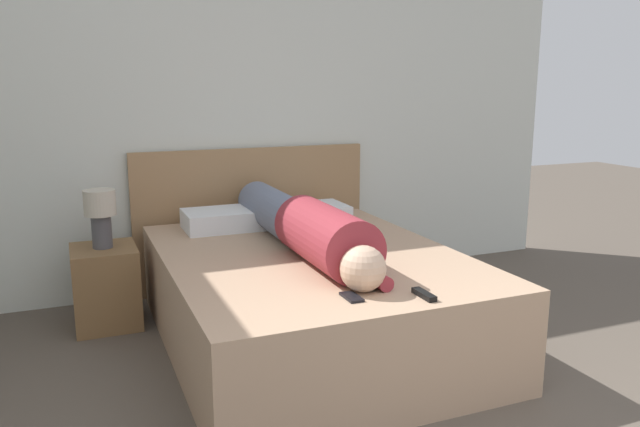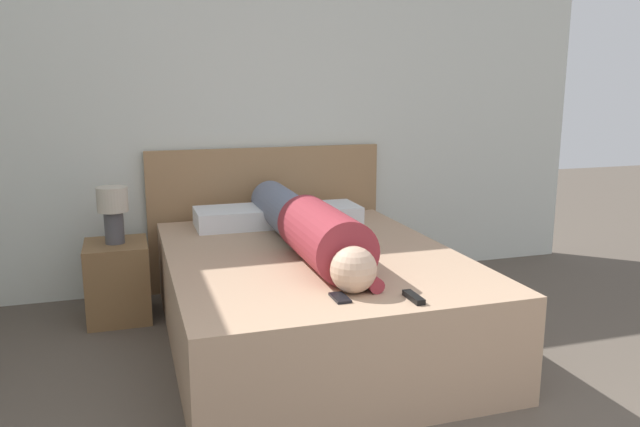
% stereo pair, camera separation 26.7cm
% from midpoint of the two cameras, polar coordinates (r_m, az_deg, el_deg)
% --- Properties ---
extents(wall_back, '(5.16, 0.06, 2.60)m').
position_cam_midpoint_polar(wall_back, '(4.42, -4.54, 10.04)').
color(wall_back, silver).
rests_on(wall_back, ground_plane).
extents(bed, '(1.55, 2.01, 0.52)m').
position_cam_midpoint_polar(bed, '(3.51, 1.45, -7.73)').
color(bed, tan).
rests_on(bed, ground_plane).
extents(headboard, '(1.67, 0.04, 0.99)m').
position_cam_midpoint_polar(headboard, '(4.47, -3.15, -0.30)').
color(headboard, '#A37A51').
rests_on(headboard, ground_plane).
extents(nightstand, '(0.37, 0.41, 0.48)m').
position_cam_midpoint_polar(nightstand, '(4.02, -16.20, -5.95)').
color(nightstand, brown).
rests_on(nightstand, ground_plane).
extents(table_lamp, '(0.18, 0.18, 0.35)m').
position_cam_midpoint_polar(table_lamp, '(3.91, -16.58, 0.40)').
color(table_lamp, '#4C4C51').
rests_on(table_lamp, nightstand).
extents(person_lying, '(0.31, 1.75, 0.31)m').
position_cam_midpoint_polar(person_lying, '(3.42, 1.07, -1.23)').
color(person_lying, '#DBB293').
rests_on(person_lying, bed).
extents(pillow_near_headboard, '(0.49, 0.35, 0.12)m').
position_cam_midpoint_polar(pillow_near_headboard, '(4.04, -6.01, -0.41)').
color(pillow_near_headboard, white).
rests_on(pillow_near_headboard, bed).
extents(pillow_second, '(0.47, 0.35, 0.11)m').
position_cam_midpoint_polar(pillow_second, '(4.20, 2.09, 0.03)').
color(pillow_second, white).
rests_on(pillow_second, bed).
extents(tv_remote, '(0.04, 0.15, 0.02)m').
position_cam_midpoint_polar(tv_remote, '(2.75, 11.35, -7.56)').
color(tv_remote, black).
rests_on(tv_remote, bed).
extents(cell_phone, '(0.06, 0.13, 0.01)m').
position_cam_midpoint_polar(cell_phone, '(2.72, 4.67, -7.72)').
color(cell_phone, black).
rests_on(cell_phone, bed).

